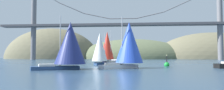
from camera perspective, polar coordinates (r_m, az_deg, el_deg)
ground_plane at (r=24.99m, az=-6.18°, el=-7.79°), size 360.00×360.00×0.00m
headland_left at (r=170.31m, az=-15.35°, el=-3.42°), size 70.28×44.00×44.98m
headland_center at (r=159.42m, az=5.32°, el=-3.56°), size 81.08×44.00×28.19m
headland_right at (r=168.66m, az=24.38°, el=-3.28°), size 80.19×44.00×36.71m
suspension_bridge at (r=120.80m, az=2.90°, el=5.63°), size 137.06×6.00×41.74m
sailboat_scarlet_sail at (r=79.36m, az=-1.18°, el=-0.30°), size 9.42×8.02×11.40m
sailboat_white_mainsail at (r=52.32m, az=-3.00°, el=-0.90°), size 7.41×6.09×7.68m
sailboat_blue_spinnaker at (r=39.17m, az=4.30°, el=0.35°), size 8.55×7.31×9.05m
sailboat_navy_sail at (r=36.42m, az=-10.94°, el=0.18°), size 9.26×7.22×8.66m
channel_buoy at (r=47.59m, az=13.93°, el=-4.89°), size 1.10×1.10×2.64m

